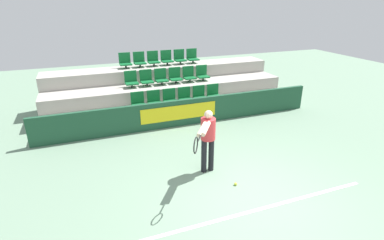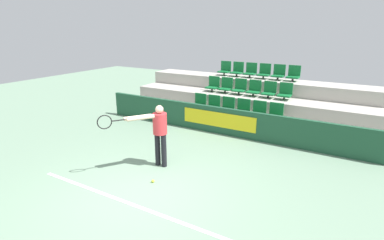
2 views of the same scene
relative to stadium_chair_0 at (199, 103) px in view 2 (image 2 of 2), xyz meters
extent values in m
plane|color=gray|center=(1.34, -4.86, -0.70)|extent=(30.00, 30.00, 0.00)
cube|color=white|center=(1.34, -5.22, -0.69)|extent=(4.92, 0.08, 0.01)
cube|color=#1E4C33|center=(1.34, -0.74, -0.27)|extent=(9.07, 0.12, 0.86)
cube|color=yellow|center=(1.13, -0.81, -0.23)|extent=(2.46, 0.02, 0.47)
cube|color=#ADA89E|center=(1.34, -0.13, -0.47)|extent=(8.67, 1.06, 0.46)
cube|color=#ADA89E|center=(1.34, 0.93, -0.24)|extent=(8.67, 1.06, 0.92)
cube|color=#ADA89E|center=(1.34, 1.99, -0.01)|extent=(8.67, 1.06, 1.38)
cylinder|color=#333333|center=(0.00, -0.07, -0.17)|extent=(0.07, 0.07, 0.12)
cube|color=#146B33|center=(0.00, -0.07, -0.09)|extent=(0.43, 0.39, 0.05)
cube|color=#146B33|center=(0.00, 0.10, 0.13)|extent=(0.43, 0.04, 0.38)
cylinder|color=#333333|center=(0.54, -0.07, -0.17)|extent=(0.07, 0.07, 0.12)
cube|color=#146B33|center=(0.54, -0.07, -0.09)|extent=(0.43, 0.39, 0.05)
cube|color=#146B33|center=(0.54, 0.10, 0.13)|extent=(0.43, 0.04, 0.38)
cylinder|color=#333333|center=(1.07, -0.07, -0.17)|extent=(0.07, 0.07, 0.12)
cube|color=#146B33|center=(1.07, -0.07, -0.09)|extent=(0.43, 0.39, 0.05)
cube|color=#146B33|center=(1.07, 0.10, 0.13)|extent=(0.43, 0.04, 0.38)
cylinder|color=#333333|center=(1.61, -0.07, -0.17)|extent=(0.07, 0.07, 0.12)
cube|color=#146B33|center=(1.61, -0.07, -0.09)|extent=(0.43, 0.39, 0.05)
cube|color=#146B33|center=(1.61, 0.10, 0.13)|extent=(0.43, 0.04, 0.38)
cylinder|color=#333333|center=(2.14, -0.07, -0.17)|extent=(0.07, 0.07, 0.12)
cube|color=#146B33|center=(2.14, -0.07, -0.09)|extent=(0.43, 0.39, 0.05)
cube|color=#146B33|center=(2.14, 0.10, 0.13)|extent=(0.43, 0.04, 0.38)
cylinder|color=#333333|center=(2.68, -0.07, -0.17)|extent=(0.07, 0.07, 0.12)
cube|color=#146B33|center=(2.68, -0.07, -0.09)|extent=(0.43, 0.39, 0.05)
cube|color=#146B33|center=(2.68, 0.10, 0.13)|extent=(0.43, 0.04, 0.38)
cylinder|color=#333333|center=(0.00, 0.99, 0.29)|extent=(0.07, 0.07, 0.12)
cube|color=#146B33|center=(0.00, 0.99, 0.37)|extent=(0.43, 0.39, 0.05)
cube|color=#146B33|center=(0.00, 1.16, 0.59)|extent=(0.43, 0.04, 0.38)
cylinder|color=#333333|center=(0.54, 0.99, 0.29)|extent=(0.07, 0.07, 0.12)
cube|color=#146B33|center=(0.54, 0.99, 0.37)|extent=(0.43, 0.39, 0.05)
cube|color=#146B33|center=(0.54, 1.16, 0.59)|extent=(0.43, 0.04, 0.38)
cylinder|color=#333333|center=(1.07, 0.99, 0.29)|extent=(0.07, 0.07, 0.12)
cube|color=#146B33|center=(1.07, 0.99, 0.37)|extent=(0.43, 0.39, 0.05)
cube|color=#146B33|center=(1.07, 1.16, 0.59)|extent=(0.43, 0.04, 0.38)
cylinder|color=#333333|center=(1.61, 0.99, 0.29)|extent=(0.07, 0.07, 0.12)
cube|color=#146B33|center=(1.61, 0.99, 0.37)|extent=(0.43, 0.39, 0.05)
cube|color=#146B33|center=(1.61, 1.16, 0.59)|extent=(0.43, 0.04, 0.38)
cylinder|color=#333333|center=(2.14, 0.99, 0.29)|extent=(0.07, 0.07, 0.12)
cube|color=#146B33|center=(2.14, 0.99, 0.37)|extent=(0.43, 0.39, 0.05)
cube|color=#146B33|center=(2.14, 1.16, 0.59)|extent=(0.43, 0.04, 0.38)
cylinder|color=#333333|center=(2.68, 0.99, 0.29)|extent=(0.07, 0.07, 0.12)
cube|color=#146B33|center=(2.68, 0.99, 0.37)|extent=(0.43, 0.39, 0.05)
cube|color=#146B33|center=(2.68, 1.16, 0.59)|extent=(0.43, 0.04, 0.38)
cylinder|color=#333333|center=(0.00, 2.05, 0.75)|extent=(0.07, 0.07, 0.12)
cube|color=#146B33|center=(0.00, 2.05, 0.83)|extent=(0.43, 0.39, 0.05)
cube|color=#146B33|center=(0.00, 2.22, 1.05)|extent=(0.43, 0.04, 0.38)
cylinder|color=#333333|center=(0.54, 2.05, 0.75)|extent=(0.07, 0.07, 0.12)
cube|color=#146B33|center=(0.54, 2.05, 0.83)|extent=(0.43, 0.39, 0.05)
cube|color=#146B33|center=(0.54, 2.22, 1.05)|extent=(0.43, 0.04, 0.38)
cylinder|color=#333333|center=(1.07, 2.05, 0.75)|extent=(0.07, 0.07, 0.12)
cube|color=#146B33|center=(1.07, 2.05, 0.83)|extent=(0.43, 0.39, 0.05)
cube|color=#146B33|center=(1.07, 2.22, 1.05)|extent=(0.43, 0.04, 0.38)
cylinder|color=#333333|center=(1.61, 2.05, 0.75)|extent=(0.07, 0.07, 0.12)
cube|color=#146B33|center=(1.61, 2.05, 0.83)|extent=(0.43, 0.39, 0.05)
cube|color=#146B33|center=(1.61, 2.22, 1.05)|extent=(0.43, 0.04, 0.38)
cylinder|color=#333333|center=(2.14, 2.05, 0.75)|extent=(0.07, 0.07, 0.12)
cube|color=#146B33|center=(2.14, 2.05, 0.83)|extent=(0.43, 0.39, 0.05)
cube|color=#146B33|center=(2.14, 2.22, 1.05)|extent=(0.43, 0.04, 0.38)
cylinder|color=#333333|center=(2.68, 2.05, 0.75)|extent=(0.07, 0.07, 0.12)
cube|color=#146B33|center=(2.68, 2.05, 0.83)|extent=(0.43, 0.39, 0.05)
cube|color=#146B33|center=(2.68, 2.22, 1.05)|extent=(0.43, 0.04, 0.38)
cylinder|color=black|center=(0.81, -3.56, -0.28)|extent=(0.13, 0.13, 0.83)
cylinder|color=black|center=(0.99, -3.56, -0.28)|extent=(0.13, 0.13, 0.83)
cylinder|color=red|center=(0.90, -3.56, 0.38)|extent=(0.33, 0.33, 0.50)
sphere|color=beige|center=(0.90, -3.56, 0.73)|extent=(0.19, 0.19, 0.19)
cylinder|color=beige|center=(0.58, -3.96, 0.60)|extent=(0.43, 0.58, 0.09)
cylinder|color=beige|center=(0.67, -3.96, 0.60)|extent=(0.43, 0.58, 0.09)
cylinder|color=black|center=(0.36, -4.35, 0.60)|extent=(0.19, 0.26, 0.03)
torus|color=black|center=(0.19, -4.60, 0.60)|extent=(0.20, 0.28, 0.32)
sphere|color=#CCDB33|center=(1.24, -4.34, -0.66)|extent=(0.07, 0.07, 0.07)
camera|label=1|loc=(-1.62, -9.18, 3.11)|focal=28.00mm
camera|label=2|loc=(4.91, -8.96, 2.57)|focal=28.00mm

